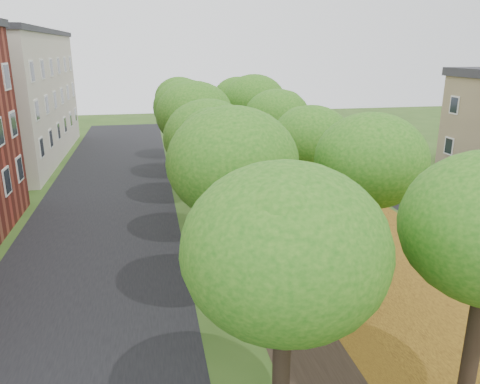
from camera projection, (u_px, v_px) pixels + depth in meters
name	position (u px, v px, depth m)	size (l,w,h in m)	color
street_asphalt	(101.00, 229.00, 24.09)	(8.00, 70.00, 0.01)	black
footpath	(243.00, 219.00, 25.48)	(3.20, 70.00, 0.01)	black
leaf_verge	(330.00, 213.00, 26.40)	(7.50, 70.00, 0.01)	#A0711D
parking_lot	(454.00, 199.00, 28.91)	(9.00, 16.00, 0.01)	black
tree_row_west	(201.00, 129.00, 23.59)	(4.16, 34.16, 6.84)	black
tree_row_east	(292.00, 126.00, 24.47)	(4.16, 34.16, 6.84)	black
car_red	(449.00, 208.00, 25.37)	(1.36, 3.90, 1.29)	maroon
car_grey	(415.00, 190.00, 28.61)	(1.79, 4.40, 1.28)	#323136
car_white	(393.00, 168.00, 33.48)	(2.41, 5.22, 1.45)	silver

